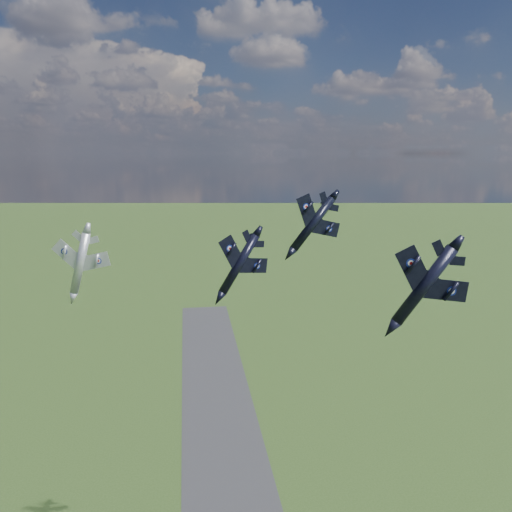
{
  "coord_description": "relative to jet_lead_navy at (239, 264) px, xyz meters",
  "views": [
    {
      "loc": [
        -10.53,
        -59.77,
        97.21
      ],
      "look_at": [
        -0.2,
        12.79,
        82.13
      ],
      "focal_mm": 35.0,
      "sensor_mm": 36.0,
      "label": 1
    }
  ],
  "objects": [
    {
      "name": "jet_high_navy",
      "position": [
        14.19,
        9.55,
        4.74
      ],
      "size": [
        14.3,
        18.01,
        9.95
      ],
      "primitive_type": null,
      "rotation": [
        0.0,
        0.72,
        0.25
      ],
      "color": "black"
    },
    {
      "name": "jet_left_silver",
      "position": [
        -24.21,
        1.16,
        0.63
      ],
      "size": [
        11.96,
        14.72,
        5.21
      ],
      "primitive_type": null,
      "rotation": [
        0.0,
        0.27,
        -0.17
      ],
      "color": "#B1B4BD"
    },
    {
      "name": "jet_lead_navy",
      "position": [
        0.0,
        0.0,
        0.0
      ],
      "size": [
        14.23,
        16.84,
        8.24
      ],
      "primitive_type": null,
      "rotation": [
        0.0,
        0.6,
        0.33
      ],
      "color": "black"
    },
    {
      "name": "jet_right_navy",
      "position": [
        18.76,
        -23.82,
        2.09
      ],
      "size": [
        12.58,
        16.02,
        8.29
      ],
      "primitive_type": null,
      "rotation": [
        0.0,
        0.59,
        -0.17
      ],
      "color": "black"
    }
  ]
}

